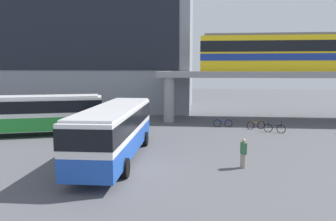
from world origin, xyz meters
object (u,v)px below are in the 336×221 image
bus_main (115,127)px  bus_secondary (33,111)px  station_building (105,38)px  bicycle_black (275,128)px  pedestrian_near_building (243,154)px  bicycle_brown (256,125)px  train (293,52)px  bicycle_blue (223,123)px

bus_main → bus_secondary: size_ratio=0.98×
station_building → bus_main: bearing=-72.2°
bicycle_black → pedestrian_near_building: (-4.03, -10.07, 0.41)m
pedestrian_near_building → bicycle_brown: bearing=76.7°
train → bus_secondary: 25.60m
bicycle_black → bicycle_brown: bearing=133.4°
bus_main → bicycle_black: size_ratio=6.49×
bicycle_brown → bus_main: bearing=-133.7°
station_building → bicycle_blue: station_building is taller
bus_secondary → bicycle_black: 20.19m
bicycle_brown → bicycle_blue: bearing=165.5°
station_building → bus_secondary: station_building is taller
station_building → bus_main: station_building is taller
bus_secondary → bicycle_black: size_ratio=6.61×
bicycle_brown → pedestrian_near_building: pedestrian_near_building is taller
train → bicycle_black: train is taller
bus_main → bicycle_brown: bus_main is taller
train → bus_main: (-14.51, -16.08, -5.10)m
bus_main → bicycle_brown: bearing=46.3°
station_building → train: bearing=-23.0°
bus_main → bicycle_black: bearing=38.8°
bus_secondary → pedestrian_near_building: (15.88, -7.07, -1.22)m
train → bicycle_black: 10.16m
train → bus_secondary: (-23.04, -9.93, -5.10)m
bus_main → bicycle_black: 14.70m
bicycle_blue → bicycle_brown: (2.88, -0.75, 0.00)m
bus_secondary → bicycle_brown: bus_secondary is taller
bus_main → bicycle_blue: size_ratio=6.20×
bicycle_black → bicycle_blue: bearing=153.0°
station_building → bicycle_blue: (15.43, -14.47, -9.32)m
train → bus_main: size_ratio=1.72×
train → bus_secondary: bearing=-156.7°
station_building → bus_main: (8.25, -25.76, -7.69)m
bicycle_blue → bicycle_brown: 2.98m
station_building → train: (22.76, -9.68, -2.59)m
bus_main → pedestrian_near_building: 7.51m
bus_secondary → bicycle_brown: 19.17m
train → bus_main: train is taller
bicycle_black → bicycle_brown: 1.92m
bus_main → bus_secondary: 10.51m
bus_main → bicycle_blue: (7.18, 11.29, -1.63)m
bus_main → pedestrian_near_building: bus_main is taller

